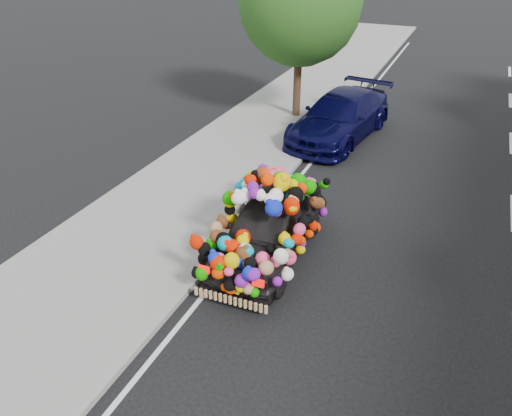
# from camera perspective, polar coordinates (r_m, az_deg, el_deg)

# --- Properties ---
(ground) EXTENTS (100.00, 100.00, 0.00)m
(ground) POSITION_cam_1_polar(r_m,az_deg,el_deg) (10.02, 6.87, -9.66)
(ground) COLOR black
(ground) RESTS_ON ground
(sidewalk) EXTENTS (4.00, 60.00, 0.12)m
(sidewalk) POSITION_cam_1_polar(r_m,az_deg,el_deg) (11.63, -13.76, -3.83)
(sidewalk) COLOR gray
(sidewalk) RESTS_ON ground
(kerb) EXTENTS (0.15, 60.00, 0.13)m
(kerb) POSITION_cam_1_polar(r_m,az_deg,el_deg) (10.70, -5.25, -6.22)
(kerb) COLOR gray
(kerb) RESTS_ON ground
(tree_near_sidewalk) EXTENTS (4.20, 4.20, 6.13)m
(tree_near_sidewalk) POSITION_cam_1_polar(r_m,az_deg,el_deg) (18.12, 5.11, 22.34)
(tree_near_sidewalk) COLOR #332114
(tree_near_sidewalk) RESTS_ON ground
(plush_art_car) EXTENTS (2.06, 4.18, 1.99)m
(plush_art_car) POSITION_cam_1_polar(r_m,az_deg,el_deg) (10.51, 1.49, -0.68)
(plush_art_car) COLOR black
(plush_art_car) RESTS_ON ground
(navy_sedan) EXTENTS (2.82, 5.37, 1.48)m
(navy_sedan) POSITION_cam_1_polar(r_m,az_deg,el_deg) (17.10, 9.60, 10.27)
(navy_sedan) COLOR black
(navy_sedan) RESTS_ON ground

